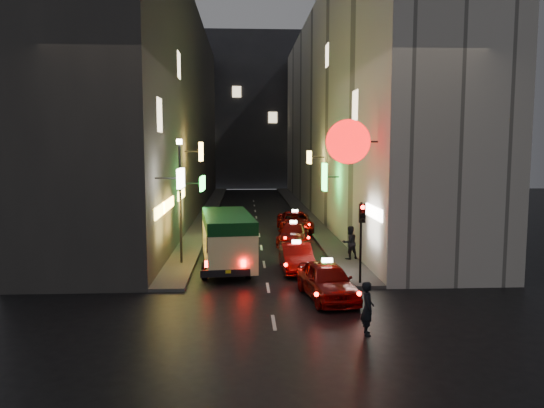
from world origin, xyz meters
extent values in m
plane|color=black|center=(0.00, 0.00, 0.00)|extent=(120.00, 120.00, 0.00)
cube|color=#373432|center=(-8.00, 34.00, 9.00)|extent=(6.00, 52.00, 18.00)
cube|color=white|center=(-3.85, 10.36, 4.60)|extent=(0.18, 1.61, 0.87)
cube|color=#32FF4B|center=(-3.52, 18.43, 3.80)|extent=(0.18, 2.27, 0.82)
cube|color=gold|center=(-3.88, 22.21, 5.67)|extent=(0.18, 1.53, 1.26)
cube|color=#FEDB59|center=(-4.98, 11.31, 3.00)|extent=(0.10, 2.77, 0.55)
cube|color=gold|center=(-4.98, 14.12, 3.00)|extent=(0.10, 3.80, 0.55)
cube|color=#FEDB59|center=(-4.98, 19.89, 3.00)|extent=(0.10, 3.37, 0.55)
cube|color=#FFE5B2|center=(-4.99, 12.00, 7.50)|extent=(0.06, 1.30, 1.60)
cube|color=#FFE5B2|center=(-4.99, 20.00, 11.00)|extent=(0.06, 1.30, 1.60)
cube|color=beige|center=(8.00, 34.00, 9.00)|extent=(6.00, 52.00, 18.00)
cylinder|color=#F20A0A|center=(3.66, 9.99, 6.23)|extent=(1.98, 0.18, 1.98)
cube|color=#32FF4B|center=(4.07, 19.65, 4.09)|extent=(0.18, 1.15, 1.73)
cube|color=#FEDB59|center=(3.86, 25.89, 5.20)|extent=(0.18, 1.57, 0.96)
cube|color=white|center=(4.98, 10.33, 3.00)|extent=(0.10, 2.97, 0.55)
cube|color=#FFE5B2|center=(4.99, 15.00, 8.20)|extent=(0.06, 1.30, 1.60)
cube|color=#FFE5B2|center=(4.99, 25.00, 12.50)|extent=(0.06, 1.30, 1.60)
cube|color=#34353A|center=(0.00, 66.00, 11.00)|extent=(30.00, 10.00, 22.00)
cube|color=#44413F|center=(-4.25, 34.00, 0.07)|extent=(1.50, 52.00, 0.15)
cube|color=#44413F|center=(4.25, 34.00, 0.07)|extent=(1.50, 52.00, 0.15)
cube|color=#F7E89A|center=(-1.83, 12.06, 1.55)|extent=(2.89, 6.51, 2.31)
cube|color=#0B3A15|center=(-1.83, 12.06, 2.45)|extent=(2.91, 6.53, 0.58)
cube|color=black|center=(-1.83, 12.37, 1.79)|extent=(2.64, 4.01, 0.53)
cube|color=black|center=(-1.83, 8.96, 0.56)|extent=(2.17, 0.42, 0.32)
cube|color=#FF0A05|center=(-2.62, 8.89, 0.98)|extent=(0.19, 0.06, 0.29)
cube|color=#FF0A05|center=(-1.04, 8.89, 0.98)|extent=(0.19, 0.06, 0.29)
cylinder|color=black|center=(-2.81, 14.07, 0.40)|extent=(0.23, 0.80, 0.80)
cylinder|color=black|center=(-0.85, 10.04, 0.40)|extent=(0.23, 0.80, 0.80)
imported|color=#6E0705|center=(2.27, 6.78, 0.85)|extent=(2.96, 5.62, 1.70)
cube|color=white|center=(2.27, 6.78, 1.79)|extent=(0.44, 0.24, 0.16)
sphere|color=#FF0A05|center=(1.51, 4.34, 0.88)|extent=(0.16, 0.16, 0.16)
sphere|color=#FF0A05|center=(3.02, 4.34, 0.88)|extent=(0.16, 0.16, 0.16)
imported|color=#6E0705|center=(1.51, 11.58, 0.78)|extent=(2.10, 4.93, 1.56)
cube|color=white|center=(1.51, 11.58, 1.65)|extent=(0.42, 0.19, 0.16)
sphere|color=#FF0A05|center=(0.82, 9.35, 0.80)|extent=(0.16, 0.16, 0.16)
sphere|color=#FF0A05|center=(2.20, 9.35, 0.80)|extent=(0.16, 0.16, 0.16)
imported|color=#6E0705|center=(2.02, 18.55, 0.76)|extent=(2.70, 5.03, 1.52)
cube|color=white|center=(2.02, 18.55, 1.61)|extent=(0.44, 0.25, 0.16)
sphere|color=#FF0A05|center=(1.34, 16.38, 0.78)|extent=(0.16, 0.16, 0.16)
sphere|color=#FF0A05|center=(2.69, 16.38, 0.78)|extent=(0.16, 0.16, 0.16)
imported|color=#6E0705|center=(2.57, 23.35, 0.82)|extent=(2.17, 5.19, 1.64)
cube|color=white|center=(2.57, 23.35, 1.73)|extent=(0.42, 0.18, 0.16)
sphere|color=#FF0A05|center=(1.84, 21.01, 0.85)|extent=(0.16, 0.16, 0.16)
sphere|color=#FF0A05|center=(3.29, 21.01, 0.85)|extent=(0.16, 0.16, 0.16)
imported|color=black|center=(2.93, 2.68, 0.98)|extent=(0.45, 0.67, 1.97)
imported|color=black|center=(4.49, 13.39, 1.14)|extent=(0.86, 0.70, 1.97)
cylinder|color=black|center=(4.00, 8.60, 1.90)|extent=(0.10, 0.10, 3.50)
cube|color=black|center=(4.00, 8.42, 3.20)|extent=(0.26, 0.18, 0.80)
sphere|color=#FF0A05|center=(4.00, 8.31, 3.47)|extent=(0.18, 0.18, 0.18)
sphere|color=black|center=(4.00, 8.31, 3.20)|extent=(0.17, 0.17, 0.17)
sphere|color=black|center=(4.00, 8.31, 2.93)|extent=(0.17, 0.17, 0.17)
cylinder|color=black|center=(-4.20, 13.00, 3.15)|extent=(0.12, 0.12, 6.00)
cylinder|color=#FFE5BF|center=(-4.20, 13.00, 6.25)|extent=(0.28, 0.28, 0.25)
camera|label=1|loc=(-0.97, -13.61, 6.03)|focal=35.00mm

